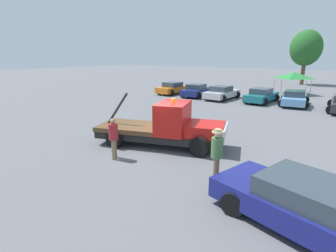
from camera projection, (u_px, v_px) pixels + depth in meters
ground_plane at (160, 145)px, 12.88m from camera, size 160.00×160.00×0.00m
tow_truck at (167, 128)px, 12.54m from camera, size 6.51×3.93×2.51m
foreground_car at (317, 210)px, 6.34m from camera, size 5.66×3.24×1.34m
person_near_truck at (217, 151)px, 8.91m from camera, size 0.42×0.42×1.90m
person_at_hood at (113, 136)px, 10.95m from camera, size 0.39×0.39×1.76m
parked_car_orange at (173, 88)px, 29.80m from camera, size 2.55×4.59×1.34m
parked_car_navy at (197, 90)px, 27.89m from camera, size 2.73×4.57×1.34m
parked_car_silver at (222, 93)px, 26.11m from camera, size 2.61×4.61×1.34m
parked_car_teal at (261, 96)px, 24.32m from camera, size 2.50×4.57×1.34m
parked_car_skyblue at (294, 98)px, 22.85m from camera, size 2.86×4.73×1.34m
canopy_tent_green at (294, 75)px, 29.07m from camera, size 3.27×3.27×2.47m
tree_left at (306, 48)px, 37.92m from camera, size 4.39×4.39×7.84m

